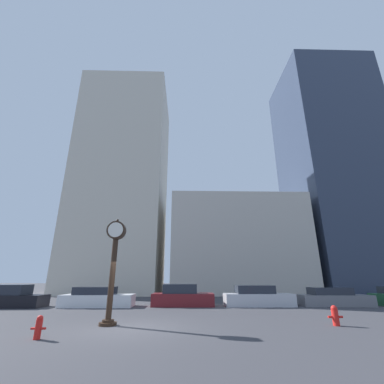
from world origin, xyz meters
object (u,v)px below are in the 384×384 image
car_silver (257,297)px  fire_hydrant_near (39,327)px  street_clock (114,260)px  fire_hydrant_far (335,315)px  car_black (10,298)px  car_white (98,298)px  car_maroon (182,297)px  car_grey (333,298)px

car_silver → fire_hydrant_near: size_ratio=6.75×
street_clock → fire_hydrant_far: size_ratio=5.75×
car_black → fire_hydrant_far: 19.30m
car_white → fire_hydrant_far: (12.06, -7.64, -0.15)m
car_maroon → fire_hydrant_near: (-4.46, -10.13, -0.25)m
car_black → car_maroon: car_maroon is taller
street_clock → car_white: 8.09m
fire_hydrant_near → fire_hydrant_far: 10.97m
fire_hydrant_far → fire_hydrant_near: bearing=-168.7°
car_silver → fire_hydrant_near: (-9.66, -9.84, -0.22)m
car_white → car_maroon: car_maroon is taller
car_white → car_maroon: size_ratio=1.11×
car_white → car_grey: bearing=-0.4°
car_black → car_silver: (16.71, 0.26, -0.02)m
car_silver → car_grey: 5.35m
car_silver → fire_hydrant_far: (1.10, -7.69, -0.19)m
street_clock → car_maroon: bearing=68.9°
car_maroon → car_grey: bearing=0.6°
street_clock → car_black: bearing=140.3°
street_clock → fire_hydrant_near: size_ratio=6.36×
car_white → fire_hydrant_far: car_white is taller
street_clock → car_maroon: size_ratio=1.02×
car_grey → fire_hydrant_near: (-15.01, -9.93, -0.16)m
fire_hydrant_near → fire_hydrant_far: bearing=11.3°
car_black → car_grey: 22.07m
car_black → car_grey: (22.06, 0.35, -0.08)m
car_white → car_maroon: (5.76, 0.34, 0.07)m
car_white → fire_hydrant_near: 9.88m
car_black → car_maroon: bearing=2.8°
fire_hydrant_near → fire_hydrant_far: fire_hydrant_far is taller
street_clock → car_white: bearing=111.0°
car_maroon → fire_hydrant_far: car_maroon is taller
fire_hydrant_far → car_black: bearing=157.4°
car_white → car_silver: car_silver is taller
fire_hydrant_near → car_silver: bearing=45.5°
car_black → car_white: (5.75, 0.21, -0.05)m
car_maroon → fire_hydrant_far: size_ratio=5.61×
car_grey → fire_hydrant_far: car_grey is taller
street_clock → car_black: size_ratio=1.00×
car_black → car_grey: size_ratio=0.92×
car_white → fire_hydrant_near: (1.31, -9.79, -0.18)m
street_clock → car_maroon: (2.95, 7.65, -1.96)m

